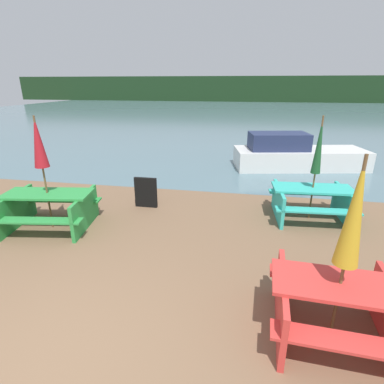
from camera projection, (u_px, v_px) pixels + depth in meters
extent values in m
plane|color=brown|center=(41.00, 380.00, 3.10)|extent=(60.00, 60.00, 0.00)
cube|color=slate|center=(230.00, 112.00, 31.72)|extent=(60.00, 50.00, 0.00)
cube|color=#193319|center=(238.00, 89.00, 49.52)|extent=(80.00, 1.60, 4.00)
cube|color=red|center=(340.00, 285.00, 3.41)|extent=(1.55, 0.78, 0.04)
cube|color=red|center=(347.00, 343.00, 3.01)|extent=(1.52, 0.36, 0.04)
cube|color=red|center=(328.00, 278.00, 4.02)|extent=(1.52, 0.36, 0.04)
cube|color=red|center=(281.00, 302.00, 3.68)|extent=(0.15, 1.38, 0.70)
cube|color=green|center=(47.00, 194.00, 6.15)|extent=(1.84, 0.95, 0.04)
cube|color=green|center=(36.00, 221.00, 5.75)|extent=(1.78, 0.54, 0.04)
cube|color=green|center=(62.00, 200.00, 6.78)|extent=(1.78, 0.54, 0.04)
cube|color=green|center=(16.00, 211.00, 6.30)|extent=(0.28, 1.37, 0.73)
cube|color=green|center=(85.00, 211.00, 6.26)|extent=(0.28, 1.37, 0.73)
cube|color=#33B7A8|center=(313.00, 188.00, 6.58)|extent=(1.74, 0.81, 0.04)
cube|color=#33B7A8|center=(318.00, 211.00, 6.16)|extent=(1.72, 0.39, 0.04)
cube|color=#33B7A8|center=(305.00, 193.00, 7.19)|extent=(1.72, 0.39, 0.04)
cube|color=#33B7A8|center=(278.00, 202.00, 6.78)|extent=(0.16, 1.38, 0.69)
cube|color=#33B7A8|center=(344.00, 205.00, 6.62)|extent=(0.16, 1.38, 0.69)
cylinder|color=brown|center=(316.00, 170.00, 6.43)|extent=(0.04, 0.04, 2.28)
cone|color=#195128|center=(319.00, 145.00, 6.25)|extent=(0.20, 0.20, 1.21)
cylinder|color=brown|center=(346.00, 254.00, 3.28)|extent=(0.04, 0.04, 2.24)
cone|color=gold|center=(355.00, 212.00, 3.11)|extent=(0.27, 0.27, 1.24)
cylinder|color=brown|center=(44.00, 175.00, 6.01)|extent=(0.04, 0.04, 2.32)
cone|color=#A81923|center=(38.00, 142.00, 5.78)|extent=(0.28, 0.28, 1.00)
cube|color=silver|center=(299.00, 158.00, 10.77)|extent=(4.76, 2.41, 0.68)
cube|color=navy|center=(278.00, 141.00, 10.54)|extent=(2.17, 1.45, 0.57)
cube|color=black|center=(146.00, 192.00, 7.31)|extent=(0.55, 0.08, 0.75)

